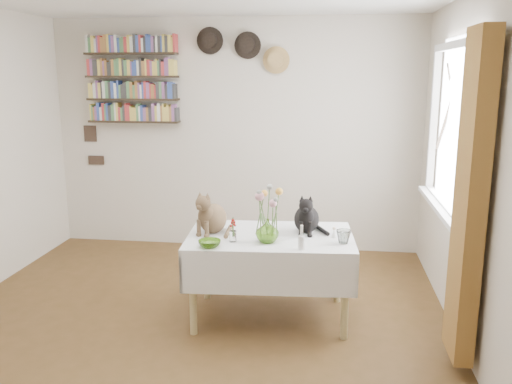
# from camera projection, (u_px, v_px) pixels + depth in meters

# --- Properties ---
(room) EXTENTS (4.08, 4.58, 2.58)m
(room) POSITION_uv_depth(u_px,v_px,m) (179.00, 173.00, 3.72)
(room) COLOR brown
(room) RESTS_ON ground
(window) EXTENTS (0.12, 1.52, 1.32)m
(window) POSITION_uv_depth(u_px,v_px,m) (452.00, 142.00, 4.21)
(window) COLOR white
(window) RESTS_ON room
(curtain) EXTENTS (0.12, 0.38, 2.10)m
(curtain) POSITION_uv_depth(u_px,v_px,m) (470.00, 200.00, 3.38)
(curtain) COLOR brown
(curtain) RESTS_ON room
(dining_table) EXTENTS (1.33, 0.91, 0.69)m
(dining_table) POSITION_uv_depth(u_px,v_px,m) (270.00, 256.00, 4.26)
(dining_table) COLOR white
(dining_table) RESTS_ON room
(tabby_cat) EXTENTS (0.33, 0.37, 0.35)m
(tabby_cat) POSITION_uv_depth(u_px,v_px,m) (213.00, 210.00, 4.26)
(tabby_cat) COLOR brown
(tabby_cat) RESTS_ON dining_table
(black_cat) EXTENTS (0.22, 0.28, 0.33)m
(black_cat) POSITION_uv_depth(u_px,v_px,m) (307.00, 212.00, 4.27)
(black_cat) COLOR black
(black_cat) RESTS_ON dining_table
(flower_vase) EXTENTS (0.21, 0.21, 0.18)m
(flower_vase) POSITION_uv_depth(u_px,v_px,m) (267.00, 231.00, 4.02)
(flower_vase) COLOR #96CB4E
(flower_vase) RESTS_ON dining_table
(green_bowl) EXTENTS (0.18, 0.18, 0.05)m
(green_bowl) POSITION_uv_depth(u_px,v_px,m) (210.00, 244.00, 3.93)
(green_bowl) COLOR #96CB4E
(green_bowl) RESTS_ON dining_table
(drinking_glass) EXTENTS (0.13, 0.13, 0.10)m
(drinking_glass) POSITION_uv_depth(u_px,v_px,m) (344.00, 237.00, 4.00)
(drinking_glass) COLOR white
(drinking_glass) RESTS_ON dining_table
(candlestick) EXTENTS (0.05, 0.05, 0.18)m
(candlestick) POSITION_uv_depth(u_px,v_px,m) (301.00, 241.00, 3.87)
(candlestick) COLOR white
(candlestick) RESTS_ON dining_table
(berry_jar) EXTENTS (0.05, 0.05, 0.21)m
(berry_jar) POSITION_uv_depth(u_px,v_px,m) (233.00, 230.00, 4.04)
(berry_jar) COLOR white
(berry_jar) RESTS_ON dining_table
(porcelain_figurine) EXTENTS (0.05, 0.05, 0.09)m
(porcelain_figurine) POSITION_uv_depth(u_px,v_px,m) (334.00, 233.00, 4.15)
(porcelain_figurine) COLOR white
(porcelain_figurine) RESTS_ON dining_table
(flower_bouquet) EXTENTS (0.17, 0.13, 0.39)m
(flower_bouquet) POSITION_uv_depth(u_px,v_px,m) (268.00, 198.00, 3.98)
(flower_bouquet) COLOR #4C7233
(flower_bouquet) RESTS_ON flower_vase
(bookshelf_unit) EXTENTS (1.00, 0.16, 0.91)m
(bookshelf_unit) POSITION_uv_depth(u_px,v_px,m) (132.00, 80.00, 5.82)
(bookshelf_unit) COLOR #2E2316
(bookshelf_unit) RESTS_ON room
(wall_hats) EXTENTS (0.98, 0.09, 0.48)m
(wall_hats) POSITION_uv_depth(u_px,v_px,m) (244.00, 49.00, 5.62)
(wall_hats) COLOR black
(wall_hats) RESTS_ON room
(wall_art_plaques) EXTENTS (0.21, 0.02, 0.44)m
(wall_art_plaques) POSITION_uv_depth(u_px,v_px,m) (93.00, 145.00, 6.12)
(wall_art_plaques) COLOR #38281E
(wall_art_plaques) RESTS_ON room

